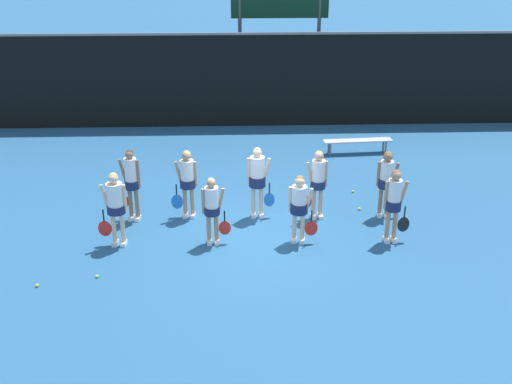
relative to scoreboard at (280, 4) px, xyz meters
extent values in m
plane|color=#235684|center=(-1.19, -9.75, -4.04)|extent=(140.00, 140.00, 0.00)
cube|color=black|center=(-1.19, -1.65, -2.43)|extent=(60.00, 0.06, 3.22)
cube|color=slate|center=(-1.19, -1.65, -0.78)|extent=(60.00, 0.08, 0.08)
cylinder|color=#515156|center=(-1.45, 0.00, -1.41)|extent=(0.14, 0.14, 5.26)
cylinder|color=#515156|center=(1.45, 0.00, -1.41)|extent=(0.14, 0.14, 5.26)
cube|color=#B2B2B7|center=(2.18, -4.64, -3.62)|extent=(2.20, 0.52, 0.04)
cylinder|color=slate|center=(3.06, -4.45, -3.84)|extent=(0.06, 0.06, 0.40)
cylinder|color=slate|center=(3.08, -4.70, -3.84)|extent=(0.06, 0.06, 0.40)
cylinder|color=slate|center=(1.28, -4.58, -3.84)|extent=(0.06, 0.06, 0.40)
cylinder|color=slate|center=(1.30, -4.83, -3.84)|extent=(0.06, 0.06, 0.40)
cylinder|color=beige|center=(-4.23, -10.36, -3.63)|extent=(0.10, 0.10, 0.83)
cylinder|color=beige|center=(-4.43, -10.35, -3.63)|extent=(0.10, 0.10, 0.83)
cube|color=white|center=(-4.24, -10.39, -4.00)|extent=(0.13, 0.25, 0.09)
cube|color=white|center=(-4.43, -10.38, -4.00)|extent=(0.13, 0.25, 0.09)
cylinder|color=#192347|center=(-4.33, -10.35, -3.15)|extent=(0.41, 0.41, 0.18)
cylinder|color=white|center=(-4.33, -10.35, -2.87)|extent=(0.36, 0.36, 0.68)
sphere|color=beige|center=(-4.33, -10.35, -2.42)|extent=(0.22, 0.22, 0.22)
sphere|color=#D8B772|center=(-4.33, -10.33, -2.39)|extent=(0.21, 0.21, 0.21)
cylinder|color=beige|center=(-4.55, -10.34, -2.88)|extent=(0.21, 0.09, 0.65)
cylinder|color=beige|center=(-4.12, -10.37, -2.88)|extent=(0.08, 0.08, 0.64)
cylinder|color=black|center=(-4.63, -10.35, -3.30)|extent=(0.03, 0.03, 0.28)
ellipsoid|color=red|center=(-4.63, -10.35, -3.63)|extent=(0.30, 0.03, 0.39)
cylinder|color=tan|center=(-2.13, -10.35, -3.66)|extent=(0.10, 0.10, 0.76)
cylinder|color=tan|center=(-2.30, -10.36, -3.66)|extent=(0.10, 0.10, 0.76)
cube|color=white|center=(-2.13, -10.38, -4.00)|extent=(0.12, 0.25, 0.09)
cube|color=white|center=(-2.30, -10.39, -4.00)|extent=(0.12, 0.25, 0.09)
cylinder|color=#192347|center=(-2.22, -10.36, -3.22)|extent=(0.36, 0.36, 0.18)
cylinder|color=white|center=(-2.22, -10.36, -2.97)|extent=(0.31, 0.31, 0.62)
sphere|color=tan|center=(-2.22, -10.36, -2.56)|extent=(0.20, 0.20, 0.20)
sphere|color=#D8B772|center=(-2.22, -10.34, -2.53)|extent=(0.18, 0.18, 0.18)
cylinder|color=tan|center=(-2.03, -10.35, -2.99)|extent=(0.20, 0.09, 0.60)
cylinder|color=tan|center=(-2.40, -10.37, -2.99)|extent=(0.08, 0.08, 0.59)
cylinder|color=black|center=(-1.94, -10.36, -3.36)|extent=(0.03, 0.03, 0.25)
ellipsoid|color=red|center=(-1.94, -10.36, -3.66)|extent=(0.28, 0.03, 0.35)
cylinder|color=beige|center=(-0.18, -10.37, -3.66)|extent=(0.10, 0.10, 0.77)
cylinder|color=beige|center=(-0.37, -10.34, -3.66)|extent=(0.10, 0.10, 0.77)
cube|color=white|center=(-0.19, -10.40, -4.00)|extent=(0.15, 0.26, 0.09)
cube|color=white|center=(-0.37, -10.37, -4.00)|extent=(0.15, 0.26, 0.09)
cylinder|color=#192347|center=(-0.27, -10.36, -3.19)|extent=(0.39, 0.39, 0.24)
cylinder|color=white|center=(-0.27, -10.36, -2.97)|extent=(0.34, 0.34, 0.61)
sphere|color=beige|center=(-0.27, -10.36, -2.55)|extent=(0.22, 0.22, 0.22)
sphere|color=olive|center=(-0.27, -10.34, -2.52)|extent=(0.21, 0.21, 0.21)
cylinder|color=beige|center=(-0.07, -10.40, -2.98)|extent=(0.21, 0.11, 0.58)
cylinder|color=beige|center=(-0.47, -10.32, -2.98)|extent=(0.08, 0.08, 0.58)
cylinder|color=black|center=(0.01, -10.43, -3.36)|extent=(0.03, 0.03, 0.27)
ellipsoid|color=red|center=(0.01, -10.43, -3.67)|extent=(0.30, 0.03, 0.37)
cylinder|color=tan|center=(1.92, -10.41, -3.63)|extent=(0.10, 0.10, 0.83)
cylinder|color=tan|center=(1.75, -10.42, -3.63)|extent=(0.10, 0.10, 0.83)
cube|color=white|center=(1.92, -10.44, -4.00)|extent=(0.11, 0.24, 0.09)
cube|color=white|center=(1.75, -10.45, -4.00)|extent=(0.11, 0.24, 0.09)
cylinder|color=#192347|center=(1.83, -10.42, -3.13)|extent=(0.36, 0.36, 0.23)
cylinder|color=white|center=(1.83, -10.42, -2.86)|extent=(0.31, 0.31, 0.69)
sphere|color=tan|center=(1.83, -10.42, -2.41)|extent=(0.22, 0.22, 0.22)
sphere|color=olive|center=(1.83, -10.40, -2.39)|extent=(0.20, 0.20, 0.20)
cylinder|color=tan|center=(2.03, -10.41, -2.88)|extent=(0.21, 0.08, 0.65)
cylinder|color=tan|center=(1.65, -10.42, -2.88)|extent=(0.08, 0.08, 0.65)
cylinder|color=black|center=(2.11, -10.43, -3.29)|extent=(0.03, 0.03, 0.27)
ellipsoid|color=black|center=(2.11, -10.43, -3.61)|extent=(0.28, 0.03, 0.37)
cylinder|color=#8C664C|center=(-4.10, -9.11, -3.61)|extent=(0.10, 0.10, 0.86)
cylinder|color=#8C664C|center=(-4.26, -9.08, -3.61)|extent=(0.10, 0.10, 0.86)
cube|color=white|center=(-4.10, -9.13, -4.00)|extent=(0.15, 0.26, 0.09)
cube|color=white|center=(-4.26, -9.11, -4.00)|extent=(0.15, 0.26, 0.09)
cylinder|color=#192347|center=(-4.18, -9.09, -3.11)|extent=(0.34, 0.34, 0.21)
cylinder|color=white|center=(-4.18, -9.09, -2.81)|extent=(0.29, 0.29, 0.74)
sphere|color=#8C664C|center=(-4.18, -9.09, -2.34)|extent=(0.20, 0.20, 0.20)
sphere|color=#4C331E|center=(-4.17, -9.07, -2.32)|extent=(0.18, 0.18, 0.18)
cylinder|color=#8C664C|center=(-4.36, -9.06, -2.82)|extent=(0.23, 0.12, 0.70)
cylinder|color=#8C664C|center=(-4.00, -9.12, -2.82)|extent=(0.08, 0.08, 0.70)
cylinder|color=black|center=(-4.44, -9.06, -3.26)|extent=(0.03, 0.03, 0.26)
ellipsoid|color=red|center=(-4.44, -9.06, -3.57)|extent=(0.31, 0.03, 0.36)
cylinder|color=tan|center=(-2.76, -8.98, -3.63)|extent=(0.10, 0.10, 0.82)
cylinder|color=tan|center=(-2.94, -8.96, -3.63)|extent=(0.10, 0.10, 0.82)
cube|color=white|center=(-2.76, -9.01, -4.00)|extent=(0.13, 0.25, 0.09)
cube|color=white|center=(-2.94, -8.99, -4.00)|extent=(0.13, 0.25, 0.09)
cylinder|color=#192347|center=(-2.85, -8.97, -3.15)|extent=(0.38, 0.38, 0.21)
cylinder|color=white|center=(-2.85, -8.97, -2.89)|extent=(0.33, 0.33, 0.67)
sphere|color=tan|center=(-2.85, -8.97, -2.44)|extent=(0.22, 0.22, 0.22)
sphere|color=#D8B772|center=(-2.85, -8.95, -2.41)|extent=(0.21, 0.21, 0.21)
cylinder|color=tan|center=(-3.05, -8.95, -2.90)|extent=(0.21, 0.10, 0.64)
cylinder|color=tan|center=(-2.65, -8.99, -2.90)|extent=(0.08, 0.08, 0.63)
cylinder|color=black|center=(-3.13, -8.96, -3.31)|extent=(0.03, 0.03, 0.28)
ellipsoid|color=blue|center=(-3.13, -8.96, -3.64)|extent=(0.29, 0.03, 0.38)
cylinder|color=beige|center=(-1.06, -9.03, -3.61)|extent=(0.10, 0.10, 0.86)
cylinder|color=beige|center=(-1.26, -9.03, -3.61)|extent=(0.10, 0.10, 0.86)
cube|color=white|center=(-1.06, -9.06, -4.00)|extent=(0.11, 0.24, 0.09)
cube|color=white|center=(-1.26, -9.06, -4.00)|extent=(0.11, 0.24, 0.09)
cylinder|color=#192347|center=(-1.16, -9.03, -3.09)|extent=(0.41, 0.41, 0.25)
cylinder|color=white|center=(-1.16, -9.03, -2.82)|extent=(0.35, 0.35, 0.72)
sphere|color=beige|center=(-1.16, -9.03, -2.36)|extent=(0.21, 0.21, 0.21)
sphere|color=#D8B772|center=(-1.16, -9.01, -2.33)|extent=(0.20, 0.20, 0.20)
cylinder|color=beige|center=(-0.94, -9.03, -2.84)|extent=(0.22, 0.08, 0.68)
cylinder|color=beige|center=(-1.37, -9.02, -2.84)|extent=(0.08, 0.08, 0.68)
cylinder|color=black|center=(-0.86, -9.05, -3.27)|extent=(0.03, 0.03, 0.27)
ellipsoid|color=blue|center=(-0.86, -9.05, -3.58)|extent=(0.26, 0.03, 0.37)
cylinder|color=tan|center=(0.39, -9.14, -3.63)|extent=(0.10, 0.10, 0.83)
cylinder|color=tan|center=(0.22, -9.16, -3.63)|extent=(0.10, 0.10, 0.83)
cube|color=white|center=(0.40, -9.17, -4.00)|extent=(0.14, 0.25, 0.09)
cube|color=white|center=(0.22, -9.19, -4.00)|extent=(0.14, 0.25, 0.09)
cylinder|color=#192347|center=(0.31, -9.15, -3.14)|extent=(0.37, 0.37, 0.20)
cylinder|color=white|center=(0.31, -9.15, -2.87)|extent=(0.32, 0.32, 0.68)
sphere|color=tan|center=(0.31, -9.15, -2.42)|extent=(0.22, 0.22, 0.22)
sphere|color=#D8B772|center=(0.30, -9.13, -2.39)|extent=(0.20, 0.20, 0.20)
cylinder|color=tan|center=(0.11, -9.17, -2.88)|extent=(0.22, 0.10, 0.65)
cylinder|color=tan|center=(0.50, -9.13, -2.88)|extent=(0.08, 0.08, 0.65)
cylinder|color=black|center=(0.03, -9.20, -3.29)|extent=(0.03, 0.03, 0.26)
ellipsoid|color=red|center=(0.03, -9.20, -3.59)|extent=(0.27, 0.03, 0.35)
cylinder|color=#8C664C|center=(2.05, -9.14, -3.64)|extent=(0.10, 0.10, 0.81)
cylinder|color=#8C664C|center=(1.88, -9.12, -3.64)|extent=(0.10, 0.10, 0.81)
cube|color=white|center=(2.05, -9.17, -4.00)|extent=(0.14, 0.25, 0.09)
cube|color=white|center=(1.88, -9.14, -4.00)|extent=(0.14, 0.25, 0.09)
cylinder|color=#192347|center=(1.97, -9.13, -3.15)|extent=(0.36, 0.36, 0.23)
cylinder|color=white|center=(1.97, -9.13, -2.90)|extent=(0.31, 0.31, 0.65)
sphere|color=#8C664C|center=(1.97, -9.13, -2.46)|extent=(0.23, 0.23, 0.23)
sphere|color=olive|center=(1.97, -9.11, -2.44)|extent=(0.21, 0.21, 0.21)
cylinder|color=#8C664C|center=(2.16, -9.16, -2.92)|extent=(0.21, 0.11, 0.62)
cylinder|color=#8C664C|center=(1.78, -9.10, -2.92)|extent=(0.08, 0.08, 0.62)
cylinder|color=black|center=(2.24, -9.19, -3.32)|extent=(0.03, 0.03, 0.27)
ellipsoid|color=black|center=(2.24, -9.19, -3.64)|extent=(0.28, 0.03, 0.38)
sphere|color=#CCE033|center=(-5.69, -12.05, -4.01)|extent=(0.07, 0.07, 0.07)
sphere|color=#CCE033|center=(1.45, -8.77, -4.01)|extent=(0.07, 0.07, 0.07)
sphere|color=#CCE033|center=(1.50, -7.68, -4.01)|extent=(0.07, 0.07, 0.07)
sphere|color=#CCE033|center=(-4.56, -11.75, -4.01)|extent=(0.06, 0.06, 0.06)
sphere|color=#CCE033|center=(2.45, -7.77, -4.01)|extent=(0.07, 0.07, 0.07)
camera|label=1|loc=(-1.67, -22.38, 2.60)|focal=42.00mm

